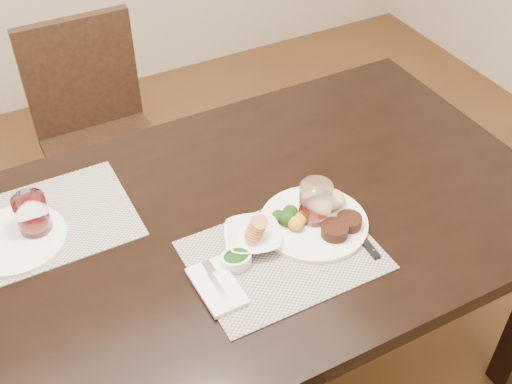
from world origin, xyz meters
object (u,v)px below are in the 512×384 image
wine_glass_near (315,205)px  far_plate (16,239)px  cracker_bowl (253,237)px  dinner_plate (319,219)px  chair_far (97,127)px  steak_knife (363,240)px

wine_glass_near → far_plate: (-0.71, 0.29, -0.05)m
cracker_bowl → far_plate: bearing=151.7°
wine_glass_near → dinner_plate: bearing=-79.1°
chair_far → dinner_plate: 1.13m
chair_far → cracker_bowl: chair_far is taller
cracker_bowl → steak_knife: bearing=-27.5°
far_plate → steak_knife: bearing=-28.0°
cracker_bowl → wine_glass_near: (0.18, -0.00, 0.03)m
chair_far → wine_glass_near: bearing=-73.3°
dinner_plate → cracker_bowl: 0.19m
wine_glass_near → chair_far: bearing=106.7°
dinner_plate → wine_glass_near: size_ratio=2.39×
dinner_plate → steak_knife: dinner_plate is taller
dinner_plate → cracker_bowl: cracker_bowl is taller
dinner_plate → cracker_bowl: bearing=170.2°
chair_far → wine_glass_near: (0.31, -1.03, 0.30)m
wine_glass_near → far_plate: wine_glass_near is taller
steak_knife → wine_glass_near: 0.15m
dinner_plate → wine_glass_near: (-0.00, 0.02, 0.04)m
chair_far → far_plate: chair_far is taller
steak_knife → cracker_bowl: (-0.25, 0.13, 0.02)m
chair_far → cracker_bowl: (0.13, -1.03, 0.27)m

